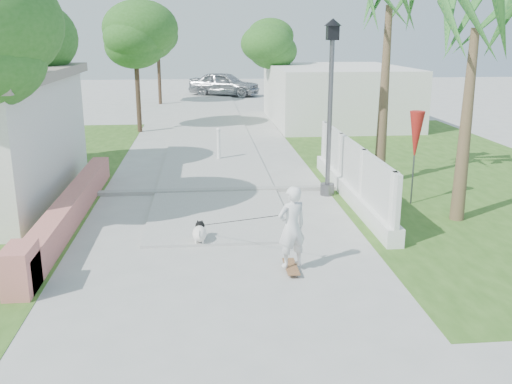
{
  "coord_description": "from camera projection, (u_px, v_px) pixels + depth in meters",
  "views": [
    {
      "loc": [
        -0.3,
        -8.64,
        4.09
      ],
      "look_at": [
        0.7,
        2.02,
        1.1
      ],
      "focal_mm": 40.0,
      "sensor_mm": 36.0,
      "label": 1
    }
  ],
  "objects": [
    {
      "name": "ground",
      "position": [
        225.0,
        290.0,
        9.42
      ],
      "size": [
        90.0,
        90.0,
        0.0
      ],
      "primitive_type": "plane",
      "color": "#B7B7B2",
      "rests_on": "ground"
    },
    {
      "name": "path_strip",
      "position": [
        209.0,
        117.0,
        28.59
      ],
      "size": [
        3.2,
        36.0,
        0.06
      ],
      "primitive_type": "cube",
      "color": "#B7B7B2",
      "rests_on": "ground"
    },
    {
      "name": "curb",
      "position": [
        216.0,
        191.0,
        15.16
      ],
      "size": [
        6.5,
        0.25,
        0.1
      ],
      "primitive_type": "cube",
      "color": "#999993",
      "rests_on": "ground"
    },
    {
      "name": "grass_right",
      "position": [
        439.0,
        169.0,
        17.72
      ],
      "size": [
        8.0,
        20.0,
        0.01
      ],
      "primitive_type": "cube",
      "color": "#31591C",
      "rests_on": "ground"
    },
    {
      "name": "pink_wall",
      "position": [
        67.0,
        213.0,
        12.44
      ],
      "size": [
        0.45,
        8.2,
        0.8
      ],
      "color": "#D37A6C",
      "rests_on": "ground"
    },
    {
      "name": "lattice_fence",
      "position": [
        351.0,
        179.0,
        14.37
      ],
      "size": [
        0.35,
        7.0,
        1.5
      ],
      "color": "white",
      "rests_on": "ground"
    },
    {
      "name": "building_right",
      "position": [
        336.0,
        94.0,
        26.87
      ],
      "size": [
        6.0,
        8.0,
        2.6
      ],
      "primitive_type": "cube",
      "color": "silver",
      "rests_on": "ground"
    },
    {
      "name": "street_lamp",
      "position": [
        330.0,
        102.0,
        14.3
      ],
      "size": [
        0.44,
        0.44,
        4.44
      ],
      "color": "#59595E",
      "rests_on": "ground"
    },
    {
      "name": "bollard",
      "position": [
        219.0,
        143.0,
        18.87
      ],
      "size": [
        0.14,
        0.14,
        1.09
      ],
      "color": "white",
      "rests_on": "ground"
    },
    {
      "name": "patio_umbrella",
      "position": [
        416.0,
        137.0,
        13.71
      ],
      "size": [
        0.36,
        0.36,
        2.3
      ],
      "color": "#59595E",
      "rests_on": "ground"
    },
    {
      "name": "tree_left_mid",
      "position": [
        17.0,
        55.0,
        16.12
      ],
      "size": [
        3.2,
        3.2,
        4.85
      ],
      "color": "#4C3826",
      "rests_on": "ground"
    },
    {
      "name": "tree_path_left",
      "position": [
        135.0,
        40.0,
        23.45
      ],
      "size": [
        3.4,
        3.4,
        5.23
      ],
      "color": "#4C3826",
      "rests_on": "ground"
    },
    {
      "name": "tree_path_right",
      "position": [
        273.0,
        46.0,
        27.93
      ],
      "size": [
        3.0,
        3.0,
        4.79
      ],
      "color": "#4C3826",
      "rests_on": "ground"
    },
    {
      "name": "tree_path_far",
      "position": [
        158.0,
        38.0,
        33.05
      ],
      "size": [
        3.2,
        3.2,
        5.17
      ],
      "color": "#4C3826",
      "rests_on": "ground"
    },
    {
      "name": "palm_far",
      "position": [
        389.0,
        17.0,
        14.86
      ],
      "size": [
        1.8,
        1.8,
        5.3
      ],
      "color": "brown",
      "rests_on": "ground"
    },
    {
      "name": "palm_near",
      "position": [
        474.0,
        40.0,
        11.91
      ],
      "size": [
        1.8,
        1.8,
        4.7
      ],
      "color": "brown",
      "rests_on": "ground"
    },
    {
      "name": "skateboarder",
      "position": [
        244.0,
        222.0,
        10.63
      ],
      "size": [
        1.94,
        2.11,
        1.56
      ],
      "rotation": [
        0.0,
        0.0,
        3.52
      ],
      "color": "brown",
      "rests_on": "ground"
    },
    {
      "name": "dog",
      "position": [
        200.0,
        232.0,
        11.42
      ],
      "size": [
        0.31,
        0.65,
        0.44
      ],
      "rotation": [
        0.0,
        0.0,
        -0.05
      ],
      "color": "white",
      "rests_on": "ground"
    },
    {
      "name": "parked_car",
      "position": [
        224.0,
        84.0,
        38.23
      ],
      "size": [
        5.07,
        3.59,
        1.6
      ],
      "primitive_type": "imported",
      "rotation": [
        0.0,
        0.0,
        1.17
      ],
      "color": "#ADB1B5",
      "rests_on": "ground"
    }
  ]
}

